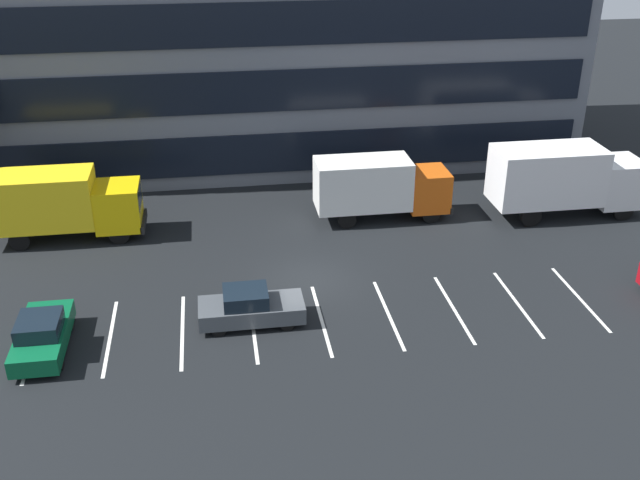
{
  "coord_description": "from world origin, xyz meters",
  "views": [
    {
      "loc": [
        -3.93,
        -28.71,
        16.29
      ],
      "look_at": [
        0.62,
        1.04,
        1.4
      ],
      "focal_mm": 41.56,
      "sensor_mm": 36.0,
      "label": 1
    }
  ],
  "objects_px": {
    "box_truck_white": "(565,177)",
    "sedan_charcoal": "(250,307)",
    "sedan_forest": "(42,335)",
    "box_truck_yellow_all": "(61,202)",
    "box_truck_orange": "(379,186)"
  },
  "relations": [
    {
      "from": "box_truck_yellow_all",
      "to": "sedan_charcoal",
      "type": "distance_m",
      "value": 12.62
    },
    {
      "from": "box_truck_orange",
      "to": "sedan_forest",
      "type": "height_order",
      "value": "box_truck_orange"
    },
    {
      "from": "box_truck_orange",
      "to": "sedan_forest",
      "type": "bearing_deg",
      "value": -146.89
    },
    {
      "from": "sedan_charcoal",
      "to": "box_truck_orange",
      "type": "bearing_deg",
      "value": 51.27
    },
    {
      "from": "box_truck_orange",
      "to": "sedan_charcoal",
      "type": "height_order",
      "value": "box_truck_orange"
    },
    {
      "from": "box_truck_yellow_all",
      "to": "sedan_forest",
      "type": "bearing_deg",
      "value": -86.11
    },
    {
      "from": "box_truck_white",
      "to": "sedan_charcoal",
      "type": "bearing_deg",
      "value": -154.4
    },
    {
      "from": "sedan_forest",
      "to": "sedan_charcoal",
      "type": "xyz_separation_m",
      "value": [
        7.9,
        0.78,
        -0.0
      ]
    },
    {
      "from": "box_truck_white",
      "to": "sedan_forest",
      "type": "bearing_deg",
      "value": -160.28
    },
    {
      "from": "box_truck_yellow_all",
      "to": "sedan_forest",
      "type": "xyz_separation_m",
      "value": [
        0.68,
        -9.95,
        -1.23
      ]
    },
    {
      "from": "box_truck_white",
      "to": "sedan_charcoal",
      "type": "height_order",
      "value": "box_truck_white"
    },
    {
      "from": "sedan_charcoal",
      "to": "sedan_forest",
      "type": "bearing_deg",
      "value": -174.37
    },
    {
      "from": "box_truck_yellow_all",
      "to": "sedan_forest",
      "type": "height_order",
      "value": "box_truck_yellow_all"
    },
    {
      "from": "box_truck_orange",
      "to": "box_truck_yellow_all",
      "type": "xyz_separation_m",
      "value": [
        -15.93,
        0.01,
        0.1
      ]
    },
    {
      "from": "box_truck_orange",
      "to": "box_truck_white",
      "type": "distance_m",
      "value": 9.72
    }
  ]
}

